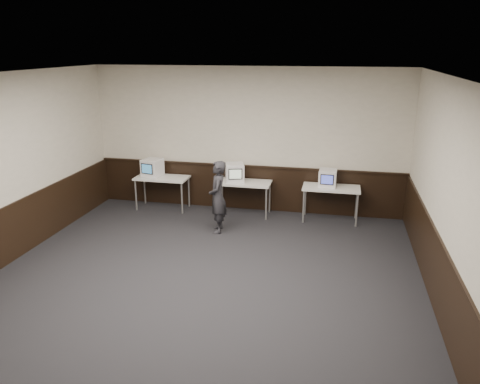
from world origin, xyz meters
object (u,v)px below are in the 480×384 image
Objects in this scene: desk_center at (243,185)px; emac_center at (235,173)px; emac_right at (328,178)px; desk_left at (162,180)px; desk_right at (331,190)px; emac_left at (152,168)px; person at (218,197)px.

emac_center reaches higher than desk_center.
emac_center is 2.01m from emac_right.
desk_left is 1.90m from desk_center.
emac_left is at bearing 179.48° from desk_right.
emac_left is at bearing 161.56° from emac_center.
emac_center is at bearing 178.45° from desk_center.
desk_left is at bearing 180.00° from desk_center.
desk_center is 1.15m from person.
desk_right is at bearing 0.00° from desk_left.
desk_center is at bearing 11.05° from emac_left.
desk_right is 0.27m from emac_right.
desk_left and desk_center have the same top height.
emac_center is (1.70, 0.01, 0.27)m from desk_left.
desk_left is 1.72m from emac_center.
emac_right is at bearing 159.62° from desk_right.
emac_center is at bearing 0.18° from desk_left.
person reaches higher than desk_right.
person is at bearing -104.93° from desk_center.
desk_left is 1.00× the size of desk_right.
desk_left is 0.36m from emac_left.
person is (-2.11, -1.14, -0.20)m from emac_right.
emac_center is 1.27× the size of emac_right.
emac_left is 3.95m from emac_right.
desk_center is (1.90, 0.00, 0.00)m from desk_left.
emac_right is 0.28× the size of person.
emac_right is at bearing 1.04° from desk_center.
desk_center is 2.95× the size of emac_right.
emac_right is at bearing 106.77° from person.
desk_right is (3.80, 0.00, 0.00)m from desk_left.
desk_right is 0.82× the size of person.
emac_center reaches higher than desk_left.
emac_right is at bearing 0.51° from desk_left.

